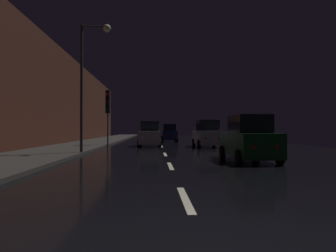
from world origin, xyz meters
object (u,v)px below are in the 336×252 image
at_px(car_approaching_headlights, 150,135).
at_px(car_parked_right_far, 207,135).
at_px(streetlamp_overhead, 90,68).
at_px(traffic_light_far_left, 108,106).
at_px(car_parked_right_near, 248,140).
at_px(car_distant_taillights, 169,133).

bearing_deg(car_approaching_headlights, car_parked_right_far, 74.74).
xyz_separation_m(streetlamp_overhead, car_parked_right_far, (7.88, 6.76, -3.85)).
bearing_deg(car_approaching_headlights, traffic_light_far_left, -86.58).
relative_size(car_approaching_headlights, car_parked_right_near, 1.01).
relative_size(traffic_light_far_left, car_distant_taillights, 1.15).
relative_size(car_approaching_headlights, car_parked_right_far, 0.97).
distance_m(car_distant_taillights, car_parked_right_near, 21.10).
bearing_deg(streetlamp_overhead, car_approaching_headlights, 68.10).
distance_m(car_approaching_headlights, car_parked_right_near, 12.23).
distance_m(streetlamp_overhead, car_parked_right_near, 9.38).
xyz_separation_m(traffic_light_far_left, car_approaching_headlights, (3.49, 0.21, -2.42)).
distance_m(streetlamp_overhead, car_approaching_headlights, 9.49).
distance_m(traffic_light_far_left, car_distant_taillights, 11.62).
relative_size(traffic_light_far_left, car_approaching_headlights, 1.13).
bearing_deg(car_parked_right_far, streetlamp_overhead, 130.61).
height_order(car_distant_taillights, car_parked_right_near, car_parked_right_near).
bearing_deg(streetlamp_overhead, car_distant_taillights, 72.98).
xyz_separation_m(car_approaching_headlights, car_distant_taillights, (2.18, 9.64, -0.02)).
height_order(car_parked_right_far, car_distant_taillights, car_parked_right_far).
xyz_separation_m(car_approaching_headlights, car_parked_right_near, (4.66, -11.31, -0.01)).
bearing_deg(car_parked_right_near, car_distant_taillights, 6.73).
bearing_deg(traffic_light_far_left, streetlamp_overhead, 12.44).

